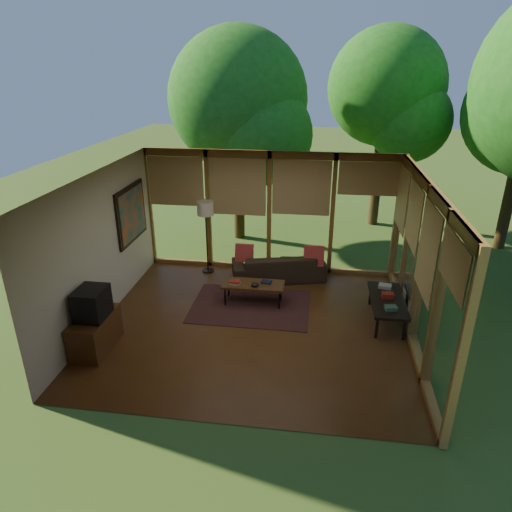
# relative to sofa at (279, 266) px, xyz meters

# --- Properties ---
(floor) EXTENTS (5.50, 5.50, 0.00)m
(floor) POSITION_rel_sofa_xyz_m (-0.28, -2.00, -0.29)
(floor) COLOR #5B3518
(floor) RESTS_ON ground
(ceiling) EXTENTS (5.50, 5.50, 0.00)m
(ceiling) POSITION_rel_sofa_xyz_m (-0.28, -2.00, 2.41)
(ceiling) COLOR white
(ceiling) RESTS_ON ground
(wall_left) EXTENTS (0.04, 5.00, 2.70)m
(wall_left) POSITION_rel_sofa_xyz_m (-3.03, -2.00, 1.06)
(wall_left) COLOR beige
(wall_left) RESTS_ON ground
(wall_front) EXTENTS (5.50, 0.04, 2.70)m
(wall_front) POSITION_rel_sofa_xyz_m (-0.28, -4.50, 1.06)
(wall_front) COLOR beige
(wall_front) RESTS_ON ground
(window_wall_back) EXTENTS (5.50, 0.12, 2.70)m
(window_wall_back) POSITION_rel_sofa_xyz_m (-0.28, 0.50, 1.06)
(window_wall_back) COLOR olive
(window_wall_back) RESTS_ON ground
(window_wall_right) EXTENTS (0.12, 5.00, 2.70)m
(window_wall_right) POSITION_rel_sofa_xyz_m (2.47, -2.00, 1.06)
(window_wall_right) COLOR olive
(window_wall_right) RESTS_ON ground
(tree_nw) EXTENTS (3.40, 3.40, 5.26)m
(tree_nw) POSITION_rel_sofa_xyz_m (-1.30, 2.51, 3.26)
(tree_nw) COLOR #3C2D16
(tree_nw) RESTS_ON ground
(tree_ne) EXTENTS (3.09, 3.09, 5.34)m
(tree_ne) POSITION_rel_sofa_xyz_m (2.41, 4.20, 3.49)
(tree_ne) COLOR #3C2D16
(tree_ne) RESTS_ON ground
(rug) EXTENTS (2.28, 1.61, 0.01)m
(rug) POSITION_rel_sofa_xyz_m (-0.42, -1.33, -0.29)
(rug) COLOR maroon
(rug) RESTS_ON floor
(sofa) EXTENTS (2.13, 1.27, 0.58)m
(sofa) POSITION_rel_sofa_xyz_m (0.00, 0.00, 0.00)
(sofa) COLOR #312518
(sofa) RESTS_ON floor
(pillow_left) EXTENTS (0.39, 0.21, 0.41)m
(pillow_left) POSITION_rel_sofa_xyz_m (-0.75, -0.05, 0.28)
(pillow_left) COLOR maroon
(pillow_left) RESTS_ON sofa
(pillow_right) EXTENTS (0.43, 0.23, 0.45)m
(pillow_right) POSITION_rel_sofa_xyz_m (0.75, -0.05, 0.30)
(pillow_right) COLOR maroon
(pillow_right) RESTS_ON sofa
(ct_book_lower) EXTENTS (0.22, 0.17, 0.03)m
(ct_book_lower) POSITION_rel_sofa_xyz_m (-0.74, -1.23, 0.15)
(ct_book_lower) COLOR #AFA69E
(ct_book_lower) RESTS_ON coffee_table
(ct_book_upper) EXTENTS (0.21, 0.17, 0.03)m
(ct_book_upper) POSITION_rel_sofa_xyz_m (-0.74, -1.23, 0.18)
(ct_book_upper) COLOR maroon
(ct_book_upper) RESTS_ON coffee_table
(ct_book_side) EXTENTS (0.22, 0.18, 0.03)m
(ct_book_side) POSITION_rel_sofa_xyz_m (-0.14, -1.10, 0.15)
(ct_book_side) COLOR black
(ct_book_side) RESTS_ON coffee_table
(ct_bowl) EXTENTS (0.16, 0.16, 0.07)m
(ct_bowl) POSITION_rel_sofa_xyz_m (-0.34, -1.28, 0.17)
(ct_bowl) COLOR black
(ct_bowl) RESTS_ON coffee_table
(media_cabinet) EXTENTS (0.50, 1.00, 0.60)m
(media_cabinet) POSITION_rel_sofa_xyz_m (-2.75, -3.08, 0.01)
(media_cabinet) COLOR #523116
(media_cabinet) RESTS_ON floor
(television) EXTENTS (0.45, 0.55, 0.50)m
(television) POSITION_rel_sofa_xyz_m (-2.73, -3.08, 0.56)
(television) COLOR black
(television) RESTS_ON media_cabinet
(console_book_a) EXTENTS (0.22, 0.18, 0.07)m
(console_book_a) POSITION_rel_sofa_xyz_m (2.12, -1.92, 0.20)
(console_book_a) COLOR #37614D
(console_book_a) RESTS_ON side_console
(console_book_b) EXTENTS (0.21, 0.16, 0.09)m
(console_book_b) POSITION_rel_sofa_xyz_m (2.12, -1.47, 0.21)
(console_book_b) COLOR maroon
(console_book_b) RESTS_ON side_console
(console_book_c) EXTENTS (0.26, 0.22, 0.06)m
(console_book_c) POSITION_rel_sofa_xyz_m (2.12, -1.07, 0.20)
(console_book_c) COLOR #AFA69E
(console_book_c) RESTS_ON side_console
(floor_lamp) EXTENTS (0.36, 0.36, 1.65)m
(floor_lamp) POSITION_rel_sofa_xyz_m (-1.63, 0.14, 1.11)
(floor_lamp) COLOR black
(floor_lamp) RESTS_ON floor
(coffee_table) EXTENTS (1.20, 0.50, 0.43)m
(coffee_table) POSITION_rel_sofa_xyz_m (-0.39, -1.18, 0.10)
(coffee_table) COLOR #523116
(coffee_table) RESTS_ON floor
(side_console) EXTENTS (0.60, 1.40, 0.46)m
(side_console) POSITION_rel_sofa_xyz_m (2.12, -1.52, 0.12)
(side_console) COLOR black
(side_console) RESTS_ON floor
(wall_painting) EXTENTS (0.06, 1.35, 1.15)m
(wall_painting) POSITION_rel_sofa_xyz_m (-2.99, -0.60, 1.26)
(wall_painting) COLOR black
(wall_painting) RESTS_ON wall_left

